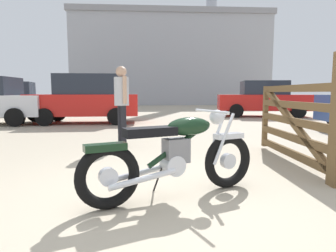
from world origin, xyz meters
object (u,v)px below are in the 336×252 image
at_px(blue_hatchback_right, 87,98).
at_px(pale_sedan_back, 12,98).
at_px(vintage_motorcycle, 176,156).
at_px(timber_gate, 302,121).
at_px(bystander, 122,98).
at_px(white_estate_far, 263,99).

height_order(blue_hatchback_right, pale_sedan_back, blue_hatchback_right).
bearing_deg(vintage_motorcycle, pale_sedan_back, 97.38).
xyz_separation_m(blue_hatchback_right, pale_sedan_back, (-4.80, 4.44, -0.08)).
bearing_deg(timber_gate, pale_sedan_back, 41.13).
xyz_separation_m(vintage_motorcycle, bystander, (-0.89, 3.01, 0.57)).
relative_size(blue_hatchback_right, pale_sedan_back, 0.90).
xyz_separation_m(timber_gate, bystander, (-2.87, 1.83, 0.32)).
height_order(bystander, blue_hatchback_right, blue_hatchback_right).
distance_m(vintage_motorcycle, blue_hatchback_right, 8.32).
xyz_separation_m(vintage_motorcycle, blue_hatchback_right, (-2.69, 7.86, 0.47)).
distance_m(blue_hatchback_right, pale_sedan_back, 6.53).
height_order(timber_gate, bystander, bystander).
height_order(blue_hatchback_right, white_estate_far, blue_hatchback_right).
relative_size(timber_gate, blue_hatchback_right, 0.64).
bearing_deg(white_estate_far, timber_gate, -98.95).
bearing_deg(pale_sedan_back, timber_gate, 119.92).
xyz_separation_m(blue_hatchback_right, white_estate_far, (7.65, 2.66, -0.08)).
bearing_deg(bystander, white_estate_far, -154.26).
bearing_deg(vintage_motorcycle, blue_hatchback_right, 84.96).
distance_m(blue_hatchback_right, white_estate_far, 8.10).
distance_m(vintage_motorcycle, pale_sedan_back, 14.41).
xyz_separation_m(bystander, white_estate_far, (5.85, 7.51, -0.18)).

